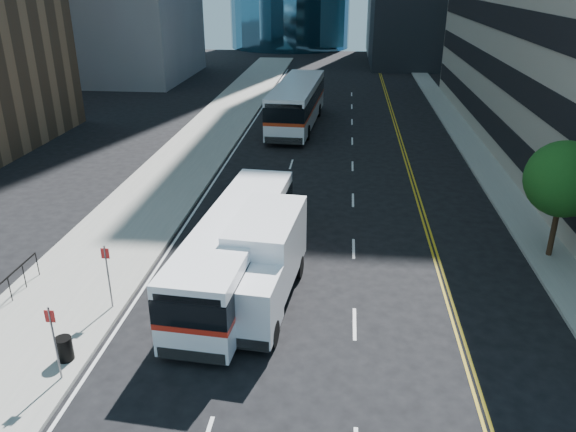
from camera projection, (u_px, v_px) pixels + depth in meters
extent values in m
plane|color=black|center=(339.00, 358.00, 18.17)|extent=(160.00, 160.00, 0.00)
cube|color=gray|center=(205.00, 140.00, 41.96)|extent=(5.00, 90.00, 0.15)
cube|color=gray|center=(472.00, 147.00, 40.14)|extent=(2.00, 90.00, 0.15)
cylinder|color=#332114|center=(553.00, 232.00, 24.14)|extent=(0.24, 0.24, 2.20)
sphere|color=#123F14|center=(564.00, 179.00, 23.20)|extent=(3.20, 3.20, 3.20)
cube|color=white|center=(238.00, 263.00, 22.36)|extent=(3.32, 11.37, 1.03)
cube|color=red|center=(237.00, 250.00, 22.12)|extent=(3.35, 11.39, 0.21)
cube|color=black|center=(237.00, 238.00, 21.92)|extent=(3.35, 11.39, 0.84)
cube|color=white|center=(236.00, 222.00, 21.64)|extent=(3.32, 11.37, 0.47)
cylinder|color=black|center=(183.00, 315.00, 19.66)|extent=(0.35, 0.95, 0.93)
cylinder|color=black|center=(243.00, 321.00, 19.29)|extent=(0.35, 0.95, 0.93)
cylinder|color=black|center=(232.00, 238.00, 25.39)|extent=(0.35, 0.95, 0.93)
cylinder|color=black|center=(279.00, 242.00, 25.03)|extent=(0.35, 0.95, 0.93)
cube|color=white|center=(297.00, 114.00, 45.69)|extent=(3.70, 13.71, 1.24)
cube|color=red|center=(297.00, 105.00, 45.40)|extent=(3.72, 13.73, 0.25)
cube|color=black|center=(297.00, 97.00, 45.16)|extent=(3.72, 13.73, 1.02)
cube|color=white|center=(297.00, 86.00, 44.82)|extent=(3.70, 13.71, 0.57)
cylinder|color=black|center=(272.00, 131.00, 42.38)|extent=(0.40, 1.15, 1.13)
cylinder|color=black|center=(307.00, 133.00, 41.99)|extent=(0.40, 1.15, 1.13)
cylinder|color=black|center=(288.00, 109.00, 49.35)|extent=(0.40, 1.15, 1.13)
cylinder|color=black|center=(318.00, 110.00, 48.96)|extent=(0.40, 1.15, 1.13)
cube|color=white|center=(244.00, 304.00, 18.63)|extent=(2.47, 2.30, 1.99)
cube|color=black|center=(236.00, 308.00, 17.67)|extent=(2.07, 0.26, 1.04)
cube|color=white|center=(267.00, 245.00, 21.39)|extent=(2.71, 4.75, 2.47)
cube|color=black|center=(261.00, 291.00, 21.01)|extent=(2.29, 6.39, 0.24)
cylinder|color=black|center=(214.00, 327.00, 19.01)|extent=(0.35, 0.93, 0.91)
cylinder|color=black|center=(273.00, 334.00, 18.63)|extent=(0.35, 0.93, 0.91)
cylinder|color=black|center=(251.00, 262.00, 23.27)|extent=(0.35, 0.93, 0.91)
cylinder|color=black|center=(299.00, 267.00, 22.90)|extent=(0.35, 0.93, 0.91)
cylinder|color=black|center=(64.00, 349.00, 17.73)|extent=(0.57, 0.57, 0.79)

